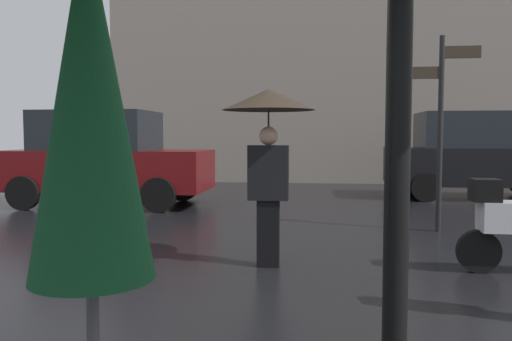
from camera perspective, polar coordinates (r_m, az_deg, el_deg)
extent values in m
cylinder|color=black|center=(2.08, 15.42, -1.76)|extent=(0.10, 0.10, 2.53)
cone|color=#144C28|center=(1.88, -18.06, 7.53)|extent=(0.44, 0.44, 1.26)
cylinder|color=#4C4C51|center=(3.15, -18.11, -12.33)|extent=(0.04, 0.04, 1.09)
cone|color=#144C28|center=(3.05, -18.60, 10.43)|extent=(0.34, 0.34, 1.36)
cube|color=black|center=(5.78, 1.38, -6.99)|extent=(0.25, 0.16, 0.75)
cube|color=black|center=(5.69, 1.39, -0.24)|extent=(0.45, 0.20, 0.61)
sphere|color=tan|center=(5.68, 1.40, 3.87)|extent=(0.21, 0.21, 0.21)
cylinder|color=black|center=(5.68, 1.40, 5.22)|extent=(0.02, 0.02, 0.30)
cone|color=#2F251B|center=(5.69, 1.40, 7.90)|extent=(1.03, 1.03, 0.23)
cylinder|color=black|center=(6.04, 23.53, -8.24)|extent=(0.46, 0.09, 0.46)
cube|color=black|center=(5.95, 24.12, -2.00)|extent=(0.28, 0.28, 0.24)
cube|color=black|center=(13.19, 23.38, 0.45)|extent=(4.14, 1.75, 0.87)
cube|color=black|center=(13.11, 22.61, 4.18)|extent=(2.27, 1.61, 0.84)
cylinder|color=black|center=(13.76, 16.93, -1.08)|extent=(0.65, 0.18, 0.65)
cylinder|color=black|center=(12.05, 18.36, -1.79)|extent=(0.65, 0.18, 0.65)
cube|color=#590C0F|center=(11.28, -16.14, 0.08)|extent=(4.26, 1.80, 0.83)
cube|color=black|center=(11.35, -17.20, 4.25)|extent=(2.34, 1.65, 0.82)
cylinder|color=black|center=(11.71, -8.12, -1.71)|extent=(0.68, 0.18, 0.68)
cylinder|color=black|center=(10.00, -10.81, -2.69)|extent=(0.68, 0.18, 0.68)
cylinder|color=black|center=(12.71, -20.25, -1.48)|extent=(0.68, 0.18, 0.68)
cylinder|color=black|center=(11.15, -24.48, -2.29)|extent=(0.68, 0.18, 0.68)
cylinder|color=black|center=(8.28, 19.80, 3.77)|extent=(0.08, 0.08, 2.97)
cube|color=#33281E|center=(8.44, 21.89, 12.13)|extent=(0.56, 0.04, 0.18)
cube|color=#33281E|center=(8.29, 18.17, 10.29)|extent=(0.52, 0.04, 0.18)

